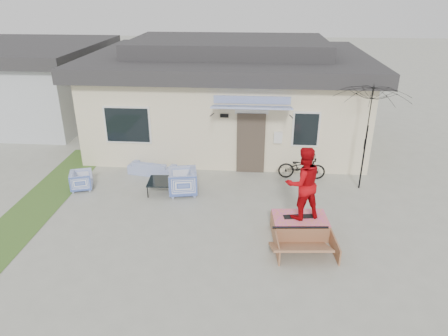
# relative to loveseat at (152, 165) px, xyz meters

# --- Properties ---
(ground) EXTENTS (90.00, 90.00, 0.00)m
(ground) POSITION_rel_loveseat_xyz_m (2.34, -4.05, -0.31)
(ground) COLOR #98998B
(ground) RESTS_ON ground
(grass_strip) EXTENTS (1.40, 8.00, 0.01)m
(grass_strip) POSITION_rel_loveseat_xyz_m (-2.86, -2.05, -0.31)
(grass_strip) COLOR #3A5E25
(grass_strip) RESTS_ON ground
(house) EXTENTS (10.80, 8.49, 4.10)m
(house) POSITION_rel_loveseat_xyz_m (2.34, 3.95, 1.63)
(house) COLOR beige
(house) RESTS_ON ground
(neighbor_house) EXTENTS (8.60, 7.60, 3.50)m
(neighbor_house) POSITION_rel_loveseat_xyz_m (-8.16, 5.95, 1.47)
(neighbor_house) COLOR #B6BCC3
(neighbor_house) RESTS_ON ground
(loveseat) EXTENTS (1.65, 0.77, 0.62)m
(loveseat) POSITION_rel_loveseat_xyz_m (0.00, 0.00, 0.00)
(loveseat) COLOR #3855B1
(loveseat) RESTS_ON ground
(armchair_left) EXTENTS (0.77, 0.80, 0.66)m
(armchair_left) POSITION_rel_loveseat_xyz_m (-1.96, -1.32, 0.02)
(armchair_left) COLOR #3855B1
(armchair_left) RESTS_ON ground
(armchair_right) EXTENTS (0.94, 0.98, 0.88)m
(armchair_right) POSITION_rel_loveseat_xyz_m (1.29, -1.37, 0.13)
(armchair_right) COLOR #3855B1
(armchair_right) RESTS_ON ground
(coffee_table) EXTENTS (0.88, 0.88, 0.41)m
(coffee_table) POSITION_rel_loveseat_xyz_m (0.64, -1.37, -0.11)
(coffee_table) COLOR black
(coffee_table) RESTS_ON ground
(bicycle) EXTENTS (1.57, 0.59, 0.99)m
(bicycle) POSITION_rel_loveseat_xyz_m (5.06, 0.02, 0.19)
(bicycle) COLOR black
(bicycle) RESTS_ON ground
(patio_umbrella) EXTENTS (2.64, 2.51, 2.20)m
(patio_umbrella) POSITION_rel_loveseat_xyz_m (6.85, -0.56, 1.44)
(patio_umbrella) COLOR black
(patio_umbrella) RESTS_ON ground
(skate_ramp) EXTENTS (1.54, 1.96, 0.46)m
(skate_ramp) POSITION_rel_loveseat_xyz_m (4.70, -3.38, -0.08)
(skate_ramp) COLOR #935F3E
(skate_ramp) RESTS_ON ground
(skateboard) EXTENTS (0.88, 0.34, 0.05)m
(skateboard) POSITION_rel_loveseat_xyz_m (4.70, -3.33, 0.18)
(skateboard) COLOR black
(skateboard) RESTS_ON skate_ramp
(skater) EXTENTS (1.13, 1.00, 1.91)m
(skater) POSITION_rel_loveseat_xyz_m (4.70, -3.33, 1.16)
(skater) COLOR #B3070D
(skater) RESTS_ON skateboard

